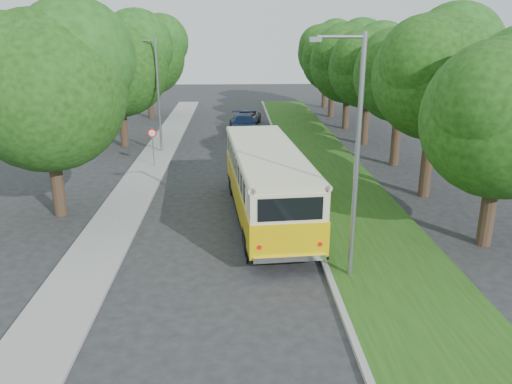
{
  "coord_description": "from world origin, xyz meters",
  "views": [
    {
      "loc": [
        0.48,
        -17.6,
        8.08
      ],
      "look_at": [
        1.32,
        2.42,
        1.5
      ],
      "focal_mm": 35.0,
      "sensor_mm": 36.0,
      "label": 1
    }
  ],
  "objects_px": {
    "lamppost_far": "(157,92)",
    "car_blue": "(244,124)",
    "car_grey": "(245,118)",
    "lamppost_near": "(354,153)",
    "vintage_bus": "(267,184)",
    "car_silver": "(280,166)",
    "car_white": "(248,152)"
  },
  "relations": [
    {
      "from": "lamppost_near",
      "to": "car_blue",
      "type": "relative_size",
      "value": 1.54
    },
    {
      "from": "car_silver",
      "to": "car_white",
      "type": "distance_m",
      "value": 3.44
    },
    {
      "from": "car_silver",
      "to": "car_grey",
      "type": "distance_m",
      "value": 16.42
    },
    {
      "from": "lamppost_near",
      "to": "vintage_bus",
      "type": "distance_m",
      "value": 6.65
    },
    {
      "from": "lamppost_near",
      "to": "car_silver",
      "type": "xyz_separation_m",
      "value": [
        -1.21,
        12.11,
        -3.71
      ]
    },
    {
      "from": "lamppost_far",
      "to": "vintage_bus",
      "type": "height_order",
      "value": "lamppost_far"
    },
    {
      "from": "lamppost_far",
      "to": "car_blue",
      "type": "relative_size",
      "value": 1.45
    },
    {
      "from": "car_silver",
      "to": "vintage_bus",
      "type": "bearing_deg",
      "value": -90.81
    },
    {
      "from": "car_blue",
      "to": "lamppost_far",
      "type": "bearing_deg",
      "value": -135.08
    },
    {
      "from": "lamppost_near",
      "to": "car_grey",
      "type": "xyz_separation_m",
      "value": [
        -2.85,
        28.45,
        -3.75
      ]
    },
    {
      "from": "lamppost_near",
      "to": "car_blue",
      "type": "bearing_deg",
      "value": 97.04
    },
    {
      "from": "vintage_bus",
      "to": "lamppost_far",
      "type": "bearing_deg",
      "value": 112.02
    },
    {
      "from": "car_white",
      "to": "car_blue",
      "type": "xyz_separation_m",
      "value": [
        -0.11,
        9.58,
        -0.0
      ]
    },
    {
      "from": "vintage_bus",
      "to": "car_blue",
      "type": "relative_size",
      "value": 2.12
    },
    {
      "from": "car_silver",
      "to": "car_white",
      "type": "height_order",
      "value": "car_white"
    },
    {
      "from": "car_blue",
      "to": "car_white",
      "type": "bearing_deg",
      "value": -90.87
    },
    {
      "from": "car_silver",
      "to": "lamppost_near",
      "type": "bearing_deg",
      "value": -74.82
    },
    {
      "from": "lamppost_near",
      "to": "vintage_bus",
      "type": "xyz_separation_m",
      "value": [
        -2.4,
        5.56,
        -2.74
      ]
    },
    {
      "from": "lamppost_near",
      "to": "car_white",
      "type": "relative_size",
      "value": 1.75
    },
    {
      "from": "lamppost_far",
      "to": "vintage_bus",
      "type": "distance_m",
      "value": 14.69
    },
    {
      "from": "car_silver",
      "to": "car_white",
      "type": "bearing_deg",
      "value": 129.75
    },
    {
      "from": "car_grey",
      "to": "lamppost_far",
      "type": "bearing_deg",
      "value": -106.54
    },
    {
      "from": "lamppost_far",
      "to": "car_silver",
      "type": "bearing_deg",
      "value": -39.68
    },
    {
      "from": "lamppost_near",
      "to": "car_blue",
      "type": "distance_m",
      "value": 25.11
    },
    {
      "from": "car_grey",
      "to": "vintage_bus",
      "type": "bearing_deg",
      "value": -74.08
    },
    {
      "from": "lamppost_near",
      "to": "car_grey",
      "type": "height_order",
      "value": "lamppost_near"
    },
    {
      "from": "car_silver",
      "to": "car_blue",
      "type": "xyz_separation_m",
      "value": [
        -1.84,
        12.55,
        0.1
      ]
    },
    {
      "from": "lamppost_far",
      "to": "car_grey",
      "type": "height_order",
      "value": "lamppost_far"
    },
    {
      "from": "lamppost_far",
      "to": "car_silver",
      "type": "distance_m",
      "value": 10.58
    },
    {
      "from": "lamppost_near",
      "to": "lamppost_far",
      "type": "height_order",
      "value": "lamppost_near"
    },
    {
      "from": "lamppost_far",
      "to": "car_white",
      "type": "height_order",
      "value": "lamppost_far"
    },
    {
      "from": "car_silver",
      "to": "car_grey",
      "type": "bearing_deg",
      "value": 105.22
    }
  ]
}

